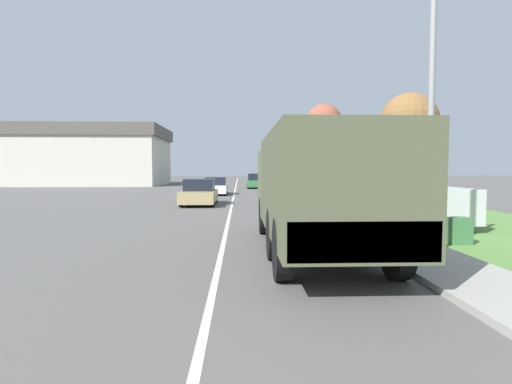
{
  "coord_description": "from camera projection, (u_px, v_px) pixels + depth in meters",
  "views": [
    {
      "loc": [
        0.44,
        4.1,
        1.98
      ],
      "look_at": [
        0.89,
        15.17,
        1.35
      ],
      "focal_mm": 28.0,
      "sensor_mm": 36.0,
      "label": 1
    }
  ],
  "objects": [
    {
      "name": "sidewalk_right",
      "position": [
        285.0,
        191.0,
        36.08
      ],
      "size": [
        1.8,
        120.0,
        0.12
      ],
      "color": "#9E9B93",
      "rests_on": "ground"
    },
    {
      "name": "military_truck",
      "position": [
        315.0,
        186.0,
        9.48
      ],
      "size": [
        2.37,
        7.83,
        2.75
      ],
      "color": "#545B3D",
      "rests_on": "ground"
    },
    {
      "name": "ground_plane",
      "position": [
        235.0,
        191.0,
        35.9
      ],
      "size": [
        180.0,
        180.0,
        0.0
      ],
      "primitive_type": "plane",
      "color": "#565451"
    },
    {
      "name": "tree_mid_right",
      "position": [
        409.0,
        122.0,
        20.72
      ],
      "size": [
        2.95,
        2.95,
        5.93
      ],
      "color": "brown",
      "rests_on": "grass_strip_right"
    },
    {
      "name": "grass_strip_right",
      "position": [
        333.0,
        191.0,
        36.27
      ],
      "size": [
        7.0,
        120.0,
        0.02
      ],
      "color": "#56843D",
      "rests_on": "ground"
    },
    {
      "name": "tree_far_right",
      "position": [
        324.0,
        123.0,
        36.1
      ],
      "size": [
        3.27,
        3.27,
        7.86
      ],
      "color": "brown",
      "rests_on": "grass_strip_right"
    },
    {
      "name": "building_distant",
      "position": [
        93.0,
        156.0,
        50.58
      ],
      "size": [
        18.09,
        12.53,
        7.29
      ],
      "color": "beige",
      "rests_on": "ground"
    },
    {
      "name": "car_second_ahead",
      "position": [
        216.0,
        187.0,
        31.42
      ],
      "size": [
        1.76,
        4.59,
        1.36
      ],
      "color": "silver",
      "rests_on": "ground"
    },
    {
      "name": "car_nearest_ahead",
      "position": [
        199.0,
        193.0,
        22.33
      ],
      "size": [
        1.84,
        4.32,
        1.44
      ],
      "color": "tan",
      "rests_on": "ground"
    },
    {
      "name": "pickup_truck",
      "position": [
        410.0,
        198.0,
        14.99
      ],
      "size": [
        2.07,
        5.56,
        1.81
      ],
      "color": "silver",
      "rests_on": "grass_strip_right"
    },
    {
      "name": "lane_centre_stripe",
      "position": [
        235.0,
        191.0,
        35.9
      ],
      "size": [
        0.12,
        120.0,
        0.0
      ],
      "color": "silver",
      "rests_on": "ground"
    },
    {
      "name": "lamp_post",
      "position": [
        421.0,
        87.0,
        8.93
      ],
      "size": [
        1.69,
        0.24,
        6.11
      ],
      "color": "gray",
      "rests_on": "sidewalk_right"
    },
    {
      "name": "car_third_ahead",
      "position": [
        255.0,
        182.0,
        41.83
      ],
      "size": [
        1.75,
        3.98,
        1.54
      ],
      "color": "#336B3D",
      "rests_on": "ground"
    },
    {
      "name": "utility_box",
      "position": [
        459.0,
        231.0,
        10.49
      ],
      "size": [
        0.55,
        0.45,
        0.7
      ],
      "color": "#3D7042",
      "rests_on": "grass_strip_right"
    }
  ]
}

